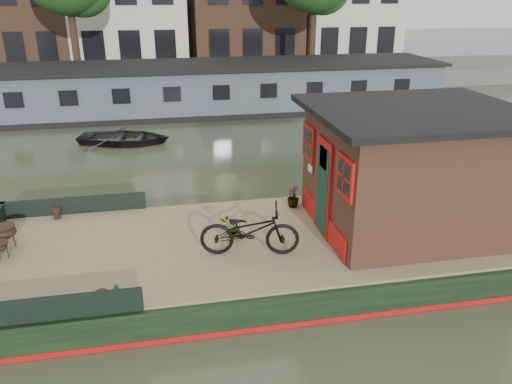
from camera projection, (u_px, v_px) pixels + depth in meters
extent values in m
plane|color=#343E27|center=(300.00, 263.00, 10.05)|extent=(120.00, 120.00, 0.00)
cube|color=black|center=(300.00, 250.00, 9.93)|extent=(12.00, 4.00, 0.60)
cube|color=#9F0F0E|center=(300.00, 260.00, 10.02)|extent=(12.02, 4.02, 0.10)
cube|color=#8D7957|center=(301.00, 235.00, 9.81)|extent=(11.80, 3.80, 0.05)
cube|color=black|center=(74.00, 205.00, 10.68)|extent=(3.00, 0.12, 0.35)
cube|color=black|center=(37.00, 310.00, 7.19)|extent=(3.00, 0.12, 0.35)
cube|color=#341E14|center=(411.00, 172.00, 9.76)|extent=(3.50, 3.00, 2.30)
cube|color=black|center=(419.00, 111.00, 9.31)|extent=(4.00, 3.50, 0.12)
cube|color=#9F0F0E|center=(324.00, 188.00, 9.52)|extent=(0.06, 0.80, 1.90)
cube|color=black|center=(322.00, 190.00, 9.54)|extent=(0.04, 0.64, 1.70)
cube|color=#9F0F0E|center=(345.00, 177.00, 8.34)|extent=(0.06, 0.72, 0.72)
cube|color=#9F0F0E|center=(309.00, 142.00, 10.25)|extent=(0.06, 0.72, 0.72)
imported|color=black|center=(250.00, 231.00, 8.91)|extent=(1.87, 0.95, 0.94)
imported|color=#A56230|center=(232.00, 230.00, 9.46)|extent=(0.54, 0.52, 0.46)
imported|color=brown|center=(293.00, 197.00, 10.96)|extent=(0.32, 0.32, 0.48)
imported|color=#983A2C|center=(117.00, 292.00, 7.68)|extent=(0.16, 0.18, 0.28)
cylinder|color=black|center=(57.00, 214.00, 10.43)|extent=(0.20, 0.20, 0.22)
cylinder|color=black|center=(102.00, 298.00, 7.57)|extent=(0.20, 0.20, 0.23)
imported|color=black|center=(124.00, 134.00, 17.79)|extent=(3.69, 3.02, 0.67)
cube|color=#414B57|center=(216.00, 88.00, 22.40)|extent=(20.00, 4.00, 2.00)
cube|color=black|center=(215.00, 65.00, 22.01)|extent=(20.40, 4.40, 0.12)
cube|color=black|center=(216.00, 108.00, 22.73)|extent=(20.00, 4.05, 0.24)
cube|color=#47443F|center=(202.00, 78.00, 28.52)|extent=(60.00, 6.00, 0.90)
cylinder|color=#332316|center=(74.00, 37.00, 25.07)|extent=(0.36, 0.36, 4.00)
cylinder|color=#332316|center=(313.00, 33.00, 27.30)|extent=(0.36, 0.36, 4.00)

